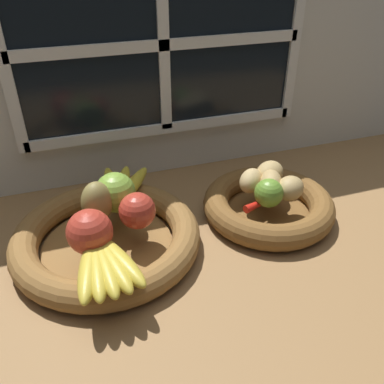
% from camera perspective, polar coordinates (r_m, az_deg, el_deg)
% --- Properties ---
extents(ground_plane, '(1.40, 0.90, 0.03)m').
position_cam_1_polar(ground_plane, '(0.82, 1.92, -7.07)').
color(ground_plane, olive).
extents(back_wall, '(1.40, 0.05, 0.55)m').
position_cam_1_polar(back_wall, '(0.95, -4.34, 18.40)').
color(back_wall, silver).
rests_on(back_wall, ground_plane).
extents(fruit_bowl_left, '(0.35, 0.35, 0.05)m').
position_cam_1_polar(fruit_bowl_left, '(0.79, -11.90, -6.34)').
color(fruit_bowl_left, brown).
rests_on(fruit_bowl_left, ground_plane).
extents(fruit_bowl_right, '(0.28, 0.28, 0.05)m').
position_cam_1_polar(fruit_bowl_right, '(0.87, 10.66, -1.84)').
color(fruit_bowl_right, brown).
rests_on(fruit_bowl_right, ground_plane).
extents(apple_green_back, '(0.08, 0.08, 0.08)m').
position_cam_1_polar(apple_green_back, '(0.79, -10.75, -0.06)').
color(apple_green_back, '#7AA338').
rests_on(apple_green_back, fruit_bowl_left).
extents(apple_red_front, '(0.08, 0.08, 0.08)m').
position_cam_1_polar(apple_red_front, '(0.70, -14.20, -5.46)').
color(apple_red_front, '#B73828').
rests_on(apple_red_front, fruit_bowl_left).
extents(apple_red_right, '(0.07, 0.07, 0.07)m').
position_cam_1_polar(apple_red_right, '(0.74, -7.72, -2.62)').
color(apple_red_right, '#B73828').
rests_on(apple_red_right, fruit_bowl_left).
extents(pear_brown, '(0.08, 0.08, 0.08)m').
position_cam_1_polar(pear_brown, '(0.76, -13.24, -1.45)').
color(pear_brown, olive).
rests_on(pear_brown, fruit_bowl_left).
extents(banana_bunch_front, '(0.12, 0.17, 0.03)m').
position_cam_1_polar(banana_bunch_front, '(0.67, -12.28, -9.77)').
color(banana_bunch_front, gold).
rests_on(banana_bunch_front, fruit_bowl_left).
extents(banana_bunch_back, '(0.11, 0.17, 0.03)m').
position_cam_1_polar(banana_bunch_back, '(0.85, -9.82, 0.79)').
color(banana_bunch_back, yellow).
rests_on(banana_bunch_back, fruit_bowl_left).
extents(potato_back, '(0.09, 0.08, 0.05)m').
position_cam_1_polar(potato_back, '(0.88, 10.85, 2.63)').
color(potato_back, tan).
rests_on(potato_back, fruit_bowl_right).
extents(potato_small, '(0.08, 0.08, 0.05)m').
position_cam_1_polar(potato_small, '(0.84, 13.68, 0.45)').
color(potato_small, tan).
rests_on(potato_small, fruit_bowl_right).
extents(potato_oblong, '(0.08, 0.08, 0.05)m').
position_cam_1_polar(potato_oblong, '(0.85, 8.29, 1.58)').
color(potato_oblong, tan).
rests_on(potato_oblong, fruit_bowl_right).
extents(potato_large, '(0.08, 0.09, 0.05)m').
position_cam_1_polar(potato_large, '(0.84, 11.02, 1.15)').
color(potato_large, tan).
rests_on(potato_large, fruit_bowl_right).
extents(lime_near, '(0.06, 0.06, 0.06)m').
position_cam_1_polar(lime_near, '(0.81, 10.75, -0.15)').
color(lime_near, olive).
rests_on(lime_near, fruit_bowl_right).
extents(chili_pepper, '(0.12, 0.05, 0.02)m').
position_cam_1_polar(chili_pepper, '(0.83, 10.78, -0.98)').
color(chili_pepper, red).
rests_on(chili_pepper, fruit_bowl_right).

